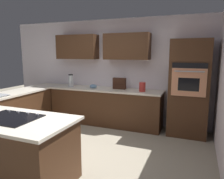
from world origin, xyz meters
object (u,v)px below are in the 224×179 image
at_px(blender, 71,81).
at_px(spice_rack, 119,84).
at_px(kettle, 142,87).
at_px(cooktop, 10,118).
at_px(mixing_bowl, 93,86).
at_px(wall_oven, 189,88).

distance_m(blender, spice_rack, 1.31).
xyz_separation_m(blender, kettle, (-1.90, -0.00, -0.03)).
height_order(cooktop, kettle, kettle).
bearing_deg(blender, cooktop, 105.22).
bearing_deg(mixing_bowl, spice_rack, -169.39).
relative_size(cooktop, kettle, 3.57).
height_order(cooktop, spice_rack, spice_rack).
distance_m(cooktop, spice_rack, 2.83).
height_order(cooktop, mixing_bowl, mixing_bowl).
xyz_separation_m(blender, mixing_bowl, (-0.65, -0.00, -0.09)).
xyz_separation_m(mixing_bowl, spice_rack, (-0.65, -0.12, 0.09)).
distance_m(mixing_bowl, spice_rack, 0.67).
xyz_separation_m(wall_oven, spice_rack, (1.60, -0.08, 0.01)).
bearing_deg(wall_oven, kettle, 2.16).
bearing_deg(spice_rack, cooktop, 78.20).
bearing_deg(mixing_bowl, wall_oven, -179.04).
xyz_separation_m(spice_rack, kettle, (-0.60, 0.12, -0.03)).
bearing_deg(mixing_bowl, kettle, 180.00).
bearing_deg(blender, kettle, -180.00).
xyz_separation_m(wall_oven, blender, (2.90, 0.04, 0.01)).
distance_m(wall_oven, spice_rack, 1.60).
bearing_deg(blender, wall_oven, -179.25).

